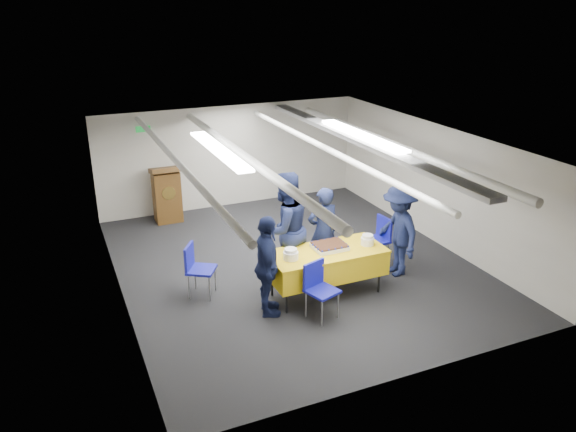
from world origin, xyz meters
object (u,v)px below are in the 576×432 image
(podium, at_px, (167,194))
(sailor_b, at_px, (285,229))
(chair_left, at_px, (196,265))
(sailor_d, at_px, (398,231))
(sheet_cake, at_px, (330,246))
(serving_table, at_px, (326,263))
(sailor_a, at_px, (323,231))
(chair_right, at_px, (379,236))
(chair_near, at_px, (318,284))
(sailor_c, at_px, (267,266))

(podium, relative_size, sailor_b, 0.64)
(chair_left, xyz_separation_m, sailor_b, (1.47, -0.18, 0.44))
(podium, xyz_separation_m, sailor_d, (3.10, -4.05, 0.19))
(sheet_cake, bearing_deg, serving_table, -145.95)
(sailor_d, bearing_deg, sailor_b, -100.03)
(sailor_a, bearing_deg, serving_table, 68.39)
(sailor_d, bearing_deg, sailor_a, -110.77)
(podium, relative_size, chair_right, 1.44)
(chair_left, bearing_deg, sheet_cake, -20.89)
(chair_left, distance_m, sailor_d, 3.44)
(sheet_cake, distance_m, sailor_b, 0.80)
(chair_near, height_order, chair_left, same)
(podium, bearing_deg, sailor_c, -82.75)
(sailor_b, bearing_deg, sailor_c, 38.45)
(sailor_a, xyz_separation_m, sailor_b, (-0.74, -0.06, 0.19))
(sailor_a, xyz_separation_m, sailor_d, (1.16, -0.53, 0.02))
(chair_left, distance_m, sailor_b, 1.54)
(serving_table, relative_size, sailor_d, 1.17)
(sheet_cake, relative_size, chair_near, 0.61)
(sheet_cake, distance_m, chair_left, 2.15)
(chair_near, xyz_separation_m, sailor_a, (0.70, 1.25, 0.26))
(sheet_cake, height_order, chair_right, chair_right)
(sailor_a, bearing_deg, sheet_cake, 72.70)
(chair_near, relative_size, sailor_a, 0.55)
(chair_near, height_order, chair_right, same)
(podium, xyz_separation_m, sailor_b, (1.20, -3.58, 0.36))
(chair_right, height_order, sailor_c, sailor_c)
(chair_near, bearing_deg, sailor_c, 151.48)
(sailor_a, bearing_deg, sailor_c, 33.56)
(sailor_c, bearing_deg, podium, 24.37)
(serving_table, xyz_separation_m, sailor_c, (-1.09, -0.19, 0.23))
(sheet_cake, height_order, sailor_c, sailor_c)
(podium, xyz_separation_m, chair_left, (-0.27, -3.41, -0.08))
(serving_table, xyz_separation_m, chair_near, (-0.42, -0.55, -0.03))
(chair_near, xyz_separation_m, sailor_b, (-0.04, 1.19, 0.44))
(sailor_c, bearing_deg, serving_table, -63.13)
(sailor_c, bearing_deg, chair_near, -101.40)
(sheet_cake, distance_m, sailor_a, 0.68)
(podium, height_order, chair_near, podium)
(serving_table, height_order, chair_right, chair_right)
(chair_right, relative_size, sailor_b, 0.45)
(sailor_a, bearing_deg, sailor_b, 5.63)
(podium, relative_size, chair_left, 1.44)
(sailor_c, bearing_deg, chair_left, 56.87)
(sailor_b, bearing_deg, sheet_cake, 118.16)
(chair_right, relative_size, chair_left, 1.00)
(chair_left, relative_size, sailor_d, 0.54)
(chair_near, distance_m, chair_right, 2.18)
(chair_right, distance_m, sailor_a, 1.14)
(sailor_c, bearing_deg, sailor_d, -64.91)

